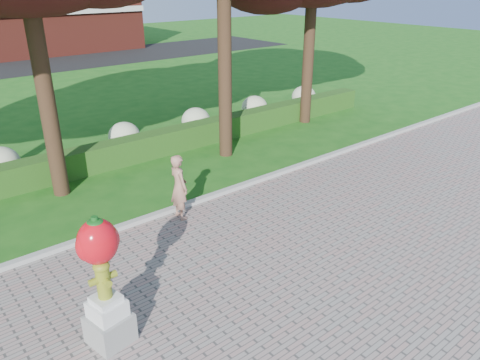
# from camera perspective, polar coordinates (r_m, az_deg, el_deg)

# --- Properties ---
(ground) EXTENTS (100.00, 100.00, 0.00)m
(ground) POSITION_cam_1_polar(r_m,az_deg,el_deg) (10.32, 1.84, -9.60)
(ground) COLOR #1A5715
(ground) RESTS_ON ground
(curb) EXTENTS (40.00, 0.18, 0.15)m
(curb) POSITION_cam_1_polar(r_m,az_deg,el_deg) (12.38, -7.38, -3.35)
(curb) COLOR #ADADA5
(curb) RESTS_ON ground
(lawn_hedge) EXTENTS (24.00, 0.70, 0.80)m
(lawn_hedge) POSITION_cam_1_polar(r_m,az_deg,el_deg) (15.53, -15.47, 3.00)
(lawn_hedge) COLOR #1C4614
(lawn_hedge) RESTS_ON ground
(hydrangea_row) EXTENTS (20.10, 1.10, 0.99)m
(hydrangea_row) POSITION_cam_1_polar(r_m,az_deg,el_deg) (16.57, -15.22, 4.87)
(hydrangea_row) COLOR #B3BA8E
(hydrangea_row) RESTS_ON ground
(building_right) EXTENTS (12.00, 8.00, 6.40)m
(building_right) POSITION_cam_1_polar(r_m,az_deg,el_deg) (42.78, -22.03, 18.80)
(building_right) COLOR maroon
(building_right) RESTS_ON ground
(hydrant_sculpture) EXTENTS (0.74, 0.74, 2.35)m
(hydrant_sculpture) POSITION_cam_1_polar(r_m,az_deg,el_deg) (7.82, -16.36, -11.47)
(hydrant_sculpture) COLOR gray
(hydrant_sculpture) RESTS_ON walkway
(woman) EXTENTS (0.44, 0.64, 1.68)m
(woman) POSITION_cam_1_polar(r_m,az_deg,el_deg) (11.62, -7.44, -0.83)
(woman) COLOR #A3715D
(woman) RESTS_ON walkway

